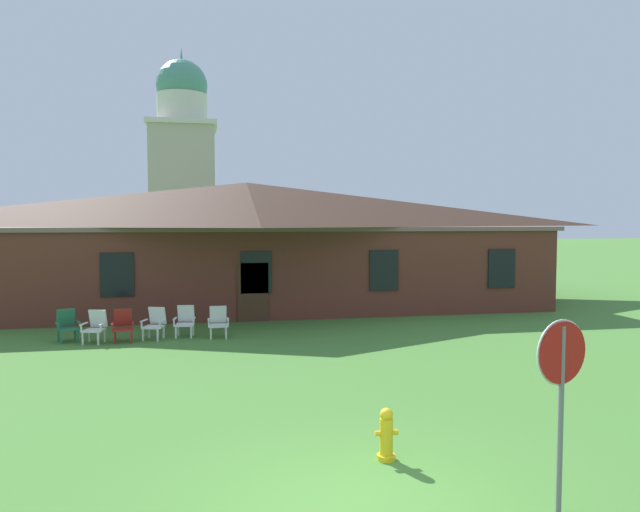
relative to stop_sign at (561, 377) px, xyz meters
name	(u,v)px	position (x,y,z in m)	size (l,w,h in m)	color
ground_plane	(347,512)	(-2.52, 0.54, -1.71)	(200.00, 200.00, 0.00)	#477F33
brick_building	(247,242)	(-2.52, 19.48, 0.97)	(24.52, 10.40, 5.26)	brown
dome_tower	(183,169)	(-6.06, 40.36, 5.87)	(5.18, 5.18, 16.79)	#BCB29E
stop_sign	(561,377)	(0.00, 0.00, 0.00)	(0.78, 0.25, 2.40)	slate
lawn_chair_by_porch	(67,325)	(-8.34, 12.06, -1.21)	(0.79, 0.83, 0.96)	#28704C
lawn_chair_near_door	(95,326)	(-7.47, 11.72, -1.21)	(0.73, 0.78, 0.96)	silver
lawn_chair_left_end	(123,325)	(-6.69, 11.72, -1.21)	(0.68, 0.72, 0.96)	maroon
lawn_chair_middle	(155,323)	(-5.80, 11.95, -1.21)	(0.76, 0.81, 0.96)	white
lawn_chair_right_end	(185,320)	(-4.91, 12.18, -1.21)	(0.69, 0.72, 0.96)	white
lawn_chair_far_side	(218,321)	(-3.90, 11.83, -1.21)	(0.64, 0.67, 0.96)	silver
fire_hydrant	(386,435)	(-1.58, 1.97, -1.33)	(0.36, 0.28, 0.79)	gold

